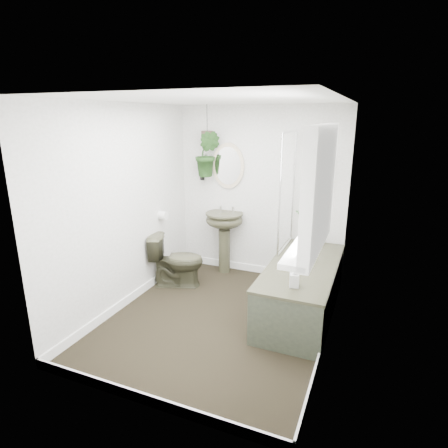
% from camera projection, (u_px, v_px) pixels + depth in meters
% --- Properties ---
extents(floor, '(2.30, 2.80, 0.02)m').
position_uv_depth(floor, '(219.00, 319.00, 4.13)').
color(floor, black).
rests_on(floor, ground).
extents(ceiling, '(2.30, 2.80, 0.02)m').
position_uv_depth(ceiling, '(218.00, 99.00, 3.49)').
color(ceiling, white).
rests_on(ceiling, ground).
extents(wall_back, '(2.30, 0.02, 2.30)m').
position_uv_depth(wall_back, '(260.00, 193.00, 5.06)').
color(wall_back, silver).
rests_on(wall_back, ground).
extents(wall_front, '(2.30, 0.02, 2.30)m').
position_uv_depth(wall_front, '(136.00, 268.00, 2.56)').
color(wall_front, silver).
rests_on(wall_front, ground).
extents(wall_left, '(0.02, 2.80, 2.30)m').
position_uv_depth(wall_left, '(125.00, 208.00, 4.24)').
color(wall_left, silver).
rests_on(wall_left, ground).
extents(wall_right, '(0.02, 2.80, 2.30)m').
position_uv_depth(wall_right, '(336.00, 231.00, 3.38)').
color(wall_right, silver).
rests_on(wall_right, ground).
extents(skirting, '(2.30, 2.80, 0.10)m').
position_uv_depth(skirting, '(219.00, 315.00, 4.11)').
color(skirting, white).
rests_on(skirting, floor).
extents(bathtub, '(0.72, 1.72, 0.58)m').
position_uv_depth(bathtub, '(302.00, 289.00, 4.20)').
color(bathtub, '#383826').
rests_on(bathtub, floor).
extents(bath_screen, '(0.04, 0.72, 1.40)m').
position_uv_depth(bath_screen, '(287.00, 192.00, 4.48)').
color(bath_screen, silver).
rests_on(bath_screen, bathtub).
extents(shower_box, '(0.20, 0.10, 0.35)m').
position_uv_depth(shower_box, '(321.00, 167.00, 4.59)').
color(shower_box, white).
rests_on(shower_box, wall_back).
extents(oval_mirror, '(0.46, 0.03, 0.62)m').
position_uv_depth(oval_mirror, '(228.00, 166.00, 5.09)').
color(oval_mirror, beige).
rests_on(oval_mirror, wall_back).
extents(wall_sconce, '(0.04, 0.04, 0.22)m').
position_uv_depth(wall_sconce, '(201.00, 172.00, 5.26)').
color(wall_sconce, black).
rests_on(wall_sconce, wall_back).
extents(toilet_roll_holder, '(0.11, 0.11, 0.11)m').
position_uv_depth(toilet_roll_holder, '(163.00, 215.00, 4.91)').
color(toilet_roll_holder, white).
rests_on(toilet_roll_holder, wall_left).
extents(window_recess, '(0.08, 1.00, 0.90)m').
position_uv_depth(window_recess, '(320.00, 190.00, 2.65)').
color(window_recess, white).
rests_on(window_recess, wall_right).
extents(window_sill, '(0.18, 1.00, 0.04)m').
position_uv_depth(window_sill, '(306.00, 245.00, 2.79)').
color(window_sill, white).
rests_on(window_sill, wall_right).
extents(window_blinds, '(0.01, 0.86, 0.76)m').
position_uv_depth(window_blinds, '(313.00, 189.00, 2.66)').
color(window_blinds, white).
rests_on(window_blinds, wall_right).
extents(toilet, '(0.77, 0.60, 0.69)m').
position_uv_depth(toilet, '(177.00, 260.00, 4.87)').
color(toilet, '#383826').
rests_on(toilet, floor).
extents(pedestal_sink, '(0.60, 0.55, 0.88)m').
position_uv_depth(pedestal_sink, '(224.00, 242.00, 5.27)').
color(pedestal_sink, '#383826').
rests_on(pedestal_sink, floor).
extents(sill_plant, '(0.21, 0.19, 0.21)m').
position_uv_depth(sill_plant, '(308.00, 218.00, 3.04)').
color(sill_plant, black).
rests_on(sill_plant, window_sill).
extents(hanging_plant, '(0.36, 0.30, 0.61)m').
position_uv_depth(hanging_plant, '(207.00, 154.00, 5.04)').
color(hanging_plant, black).
rests_on(hanging_plant, ceiling).
extents(soap_bottle, '(0.11, 0.11, 0.20)m').
position_uv_depth(soap_bottle, '(294.00, 277.00, 3.56)').
color(soap_bottle, black).
rests_on(soap_bottle, bathtub).
extents(hanging_pot, '(0.16, 0.16, 0.12)m').
position_uv_depth(hanging_pot, '(207.00, 135.00, 4.97)').
color(hanging_pot, '#41342A').
rests_on(hanging_pot, ceiling).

